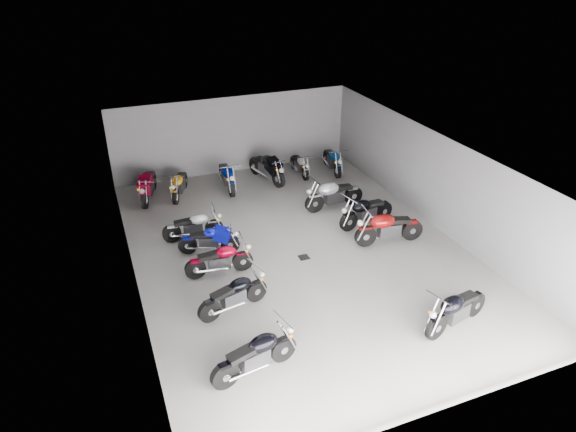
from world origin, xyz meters
name	(u,v)px	position (x,y,z in m)	size (l,w,h in m)	color
ground	(298,250)	(0.00, 0.00, 0.00)	(14.00, 14.00, 0.00)	#989590
wall_back	(233,135)	(0.00, 7.00, 1.60)	(10.00, 0.10, 3.20)	slate
wall_left	(129,235)	(-5.00, 0.00, 1.60)	(0.10, 14.00, 3.20)	slate
wall_right	(435,180)	(5.00, 0.00, 1.60)	(0.10, 14.00, 3.20)	slate
ceiling	(299,155)	(0.00, 0.00, 3.22)	(10.00, 14.00, 0.04)	black
drain_grate	(304,257)	(0.00, -0.50, 0.01)	(0.32, 0.32, 0.01)	black
motorcycle_left_a	(256,355)	(-2.92, -4.55, 0.52)	(2.15, 0.62, 0.95)	black
motorcycle_left_c	(234,295)	(-2.73, -2.20, 0.50)	(2.03, 0.68, 0.91)	black
motorcycle_left_d	(220,260)	(-2.63, -0.40, 0.49)	(2.02, 0.43, 0.89)	black
motorcycle_left_e	(210,240)	(-2.63, 0.86, 0.46)	(1.87, 0.72, 0.85)	black
motorcycle_left_f	(194,226)	(-2.90, 1.89, 0.48)	(2.00, 0.45, 0.88)	black
motorcycle_right_a	(456,310)	(2.25, -4.90, 0.53)	(2.18, 0.71, 0.97)	black
motorcycle_right_d	(388,228)	(2.88, -0.68, 0.56)	(2.33, 0.54, 1.03)	black
motorcycle_right_e	(366,211)	(2.80, 0.64, 0.53)	(2.21, 0.59, 0.97)	black
motorcycle_right_f	(333,194)	(2.33, 2.21, 0.56)	(2.32, 0.47, 1.02)	black
motorcycle_back_a	(148,185)	(-3.84, 5.52, 0.57)	(0.89, 2.29, 1.04)	black
motorcycle_back_b	(179,184)	(-2.69, 5.33, 0.50)	(0.96, 1.96, 0.92)	black
motorcycle_back_c	(227,176)	(-0.82, 5.30, 0.55)	(0.48, 2.30, 1.01)	black
motorcycle_back_d	(267,168)	(0.92, 5.46, 0.58)	(0.77, 2.36, 1.05)	black
motorcycle_back_e	(300,165)	(2.41, 5.55, 0.45)	(0.38, 1.89, 0.83)	black
motorcycle_back_f	(333,160)	(3.84, 5.36, 0.52)	(0.52, 2.14, 0.94)	black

